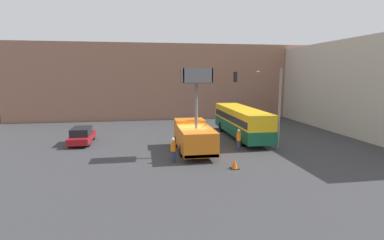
# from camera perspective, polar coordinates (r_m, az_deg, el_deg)

# --- Properties ---
(ground_plane) EXTENTS (120.00, 120.00, 0.00)m
(ground_plane) POSITION_cam_1_polar(r_m,az_deg,el_deg) (24.63, -0.29, -6.36)
(ground_plane) COLOR #38383A
(building_backdrop_far) EXTENTS (44.00, 10.00, 10.62)m
(building_backdrop_far) POSITION_cam_1_polar(r_m,az_deg,el_deg) (47.11, -4.87, 7.39)
(building_backdrop_far) COLOR #936651
(building_backdrop_far) RESTS_ON ground_plane
(building_backdrop_side) EXTENTS (10.00, 28.00, 10.05)m
(building_backdrop_side) POSITION_cam_1_polar(r_m,az_deg,el_deg) (39.45, 31.84, 5.43)
(building_backdrop_side) COLOR #BCB2A3
(building_backdrop_side) RESTS_ON ground_plane
(utility_truck) EXTENTS (2.59, 6.71, 6.85)m
(utility_truck) POSITION_cam_1_polar(r_m,az_deg,el_deg) (24.61, 0.36, -2.83)
(utility_truck) COLOR orange
(utility_truck) RESTS_ON ground_plane
(city_bus) EXTENTS (2.57, 11.28, 3.01)m
(city_bus) POSITION_cam_1_polar(r_m,az_deg,el_deg) (30.68, 9.33, -0.04)
(city_bus) COLOR #145638
(city_bus) RESTS_ON ground_plane
(traffic_light_pole) EXTENTS (3.73, 3.48, 6.91)m
(traffic_light_pole) POSITION_cam_1_polar(r_m,az_deg,el_deg) (26.49, 13.61, 4.70)
(traffic_light_pole) COLOR slate
(traffic_light_pole) RESTS_ON ground_plane
(road_worker_near_truck) EXTENTS (0.38, 0.38, 1.84)m
(road_worker_near_truck) POSITION_cam_1_polar(r_m,az_deg,el_deg) (22.06, -3.61, -5.71)
(road_worker_near_truck) COLOR navy
(road_worker_near_truck) RESTS_ON ground_plane
(road_worker_directing) EXTENTS (0.38, 0.38, 1.83)m
(road_worker_directing) POSITION_cam_1_polar(r_m,az_deg,el_deg) (25.73, 8.89, -3.71)
(road_worker_directing) COLOR navy
(road_worker_directing) RESTS_ON ground_plane
(traffic_cone_near_truck) EXTENTS (0.59, 0.59, 0.67)m
(traffic_cone_near_truck) POSITION_cam_1_polar(r_m,az_deg,el_deg) (20.89, 8.12, -8.33)
(traffic_cone_near_truck) COLOR black
(traffic_cone_near_truck) RESTS_ON ground_plane
(parked_car_curbside) EXTENTS (1.81, 4.73, 1.52)m
(parked_car_curbside) POSITION_cam_1_polar(r_m,az_deg,el_deg) (29.69, -20.26, -2.77)
(parked_car_curbside) COLOR maroon
(parked_car_curbside) RESTS_ON ground_plane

